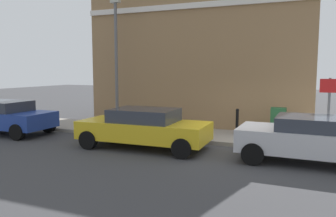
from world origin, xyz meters
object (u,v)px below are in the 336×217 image
at_px(lamppost, 116,57).
at_px(car_blue, 3,116).
at_px(car_silver, 309,138).
at_px(street_sign, 329,102).
at_px(utility_cabinet, 278,124).
at_px(car_yellow, 144,127).
at_px(bollard_near_cabinet, 237,121).

bearing_deg(lamppost, car_blue, 126.44).
relative_size(car_silver, street_sign, 1.74).
bearing_deg(street_sign, utility_cabinet, 52.99).
bearing_deg(street_sign, lamppost, 81.12).
distance_m(car_yellow, utility_cabinet, 5.09).
bearing_deg(bollard_near_cabinet, car_blue, 106.70).
bearing_deg(street_sign, car_blue, 96.83).
bearing_deg(car_yellow, car_blue, -1.86).
bearing_deg(car_blue, street_sign, -173.91).
relative_size(car_yellow, lamppost, 0.79).
bearing_deg(utility_cabinet, car_blue, 103.94).
xyz_separation_m(utility_cabinet, street_sign, (-1.21, -1.61, 0.98)).
bearing_deg(car_blue, utility_cabinet, -166.79).
xyz_separation_m(car_silver, lamppost, (2.85, 8.13, 2.56)).
distance_m(bollard_near_cabinet, lamppost, 6.10).
xyz_separation_m(car_yellow, street_sign, (1.63, -5.83, 0.93)).
bearing_deg(utility_cabinet, car_yellow, 123.97).
bearing_deg(bollard_near_cabinet, car_yellow, 137.87).
xyz_separation_m(car_yellow, utility_cabinet, (2.84, -4.22, -0.05)).
bearing_deg(utility_cabinet, lamppost, 88.85).
height_order(utility_cabinet, bollard_near_cabinet, utility_cabinet).
xyz_separation_m(bollard_near_cabinet, street_sign, (-1.31, -3.17, 0.96)).
xyz_separation_m(utility_cabinet, bollard_near_cabinet, (0.10, 1.56, 0.02)).
bearing_deg(bollard_near_cabinet, street_sign, -112.53).
relative_size(car_silver, lamppost, 0.70).
bearing_deg(car_blue, car_yellow, 178.20).
height_order(bollard_near_cabinet, lamppost, lamppost).
distance_m(car_silver, lamppost, 8.99).
relative_size(car_silver, utility_cabinet, 3.48).
bearing_deg(car_yellow, street_sign, -165.20).
height_order(car_yellow, bollard_near_cabinet, car_yellow).
distance_m(street_sign, lamppost, 8.95).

